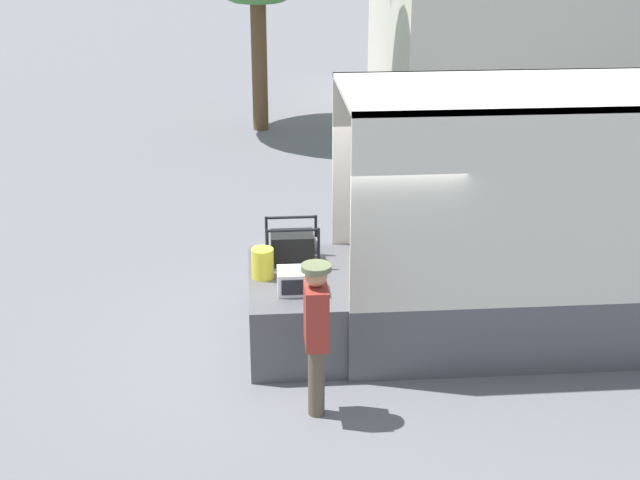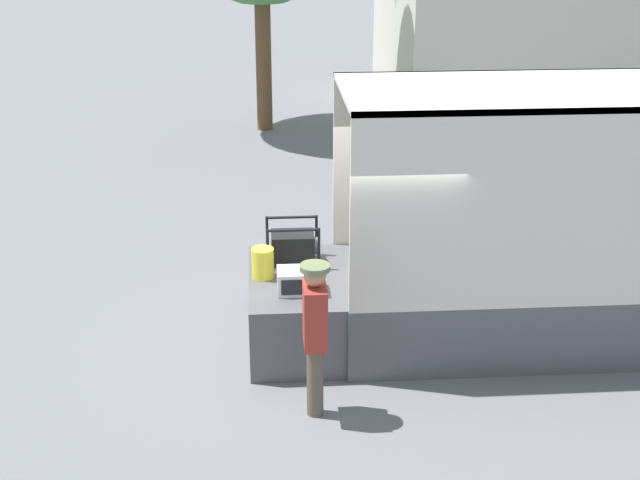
{
  "view_description": "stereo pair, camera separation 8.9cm",
  "coord_description": "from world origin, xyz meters",
  "px_view_note": "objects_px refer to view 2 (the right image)",
  "views": [
    {
      "loc": [
        -1.05,
        -9.97,
        5.34
      ],
      "look_at": [
        -0.26,
        -0.2,
        1.44
      ],
      "focal_mm": 50.0,
      "sensor_mm": 36.0,
      "label": 1
    },
    {
      "loc": [
        -0.96,
        -9.98,
        5.34
      ],
      "look_at": [
        -0.26,
        -0.2,
        1.44
      ],
      "focal_mm": 50.0,
      "sensor_mm": 36.0,
      "label": 2
    }
  ],
  "objects_px": {
    "orange_bucket": "(263,263)",
    "portable_generator": "(294,247)",
    "worker_person": "(315,324)",
    "microwave": "(298,281)",
    "box_truck": "(614,257)"
  },
  "relations": [
    {
      "from": "microwave",
      "to": "portable_generator",
      "type": "xyz_separation_m",
      "value": [
        -0.01,
        0.9,
        0.06
      ]
    },
    {
      "from": "orange_bucket",
      "to": "worker_person",
      "type": "height_order",
      "value": "worker_person"
    },
    {
      "from": "portable_generator",
      "to": "orange_bucket",
      "type": "relative_size",
      "value": 1.79
    },
    {
      "from": "microwave",
      "to": "portable_generator",
      "type": "height_order",
      "value": "portable_generator"
    },
    {
      "from": "orange_bucket",
      "to": "portable_generator",
      "type": "bearing_deg",
      "value": 48.14
    },
    {
      "from": "box_truck",
      "to": "microwave",
      "type": "bearing_deg",
      "value": -173.65
    },
    {
      "from": "worker_person",
      "to": "portable_generator",
      "type": "bearing_deg",
      "value": 93.21
    },
    {
      "from": "box_truck",
      "to": "orange_bucket",
      "type": "bearing_deg",
      "value": 179.96
    },
    {
      "from": "portable_generator",
      "to": "microwave",
      "type": "bearing_deg",
      "value": -89.49
    },
    {
      "from": "box_truck",
      "to": "portable_generator",
      "type": "bearing_deg",
      "value": 173.48
    },
    {
      "from": "portable_generator",
      "to": "orange_bucket",
      "type": "height_order",
      "value": "portable_generator"
    },
    {
      "from": "portable_generator",
      "to": "worker_person",
      "type": "relative_size",
      "value": 0.38
    },
    {
      "from": "orange_bucket",
      "to": "box_truck",
      "type": "bearing_deg",
      "value": -0.04
    },
    {
      "from": "box_truck",
      "to": "portable_generator",
      "type": "relative_size",
      "value": 8.73
    },
    {
      "from": "worker_person",
      "to": "orange_bucket",
      "type": "bearing_deg",
      "value": 107.26
    }
  ]
}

